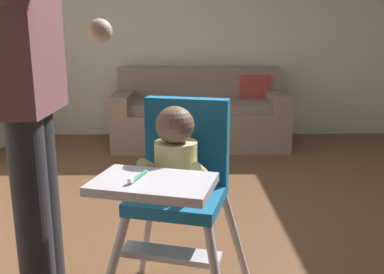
% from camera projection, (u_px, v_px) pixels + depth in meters
% --- Properties ---
extents(ground, '(6.18, 7.15, 0.10)m').
position_uv_depth(ground, '(228.00, 244.00, 2.55)').
color(ground, brown).
extents(wall_far, '(5.38, 0.06, 2.60)m').
position_uv_depth(wall_far, '(207.00, 28.00, 4.97)').
color(wall_far, silver).
rests_on(wall_far, ground).
extents(couch, '(1.90, 0.86, 0.86)m').
position_uv_depth(couch, '(200.00, 115.00, 4.69)').
color(couch, gray).
rests_on(couch, ground).
extents(high_chair, '(0.73, 0.83, 0.95)m').
position_uv_depth(high_chair, '(178.00, 174.00, 1.68)').
color(high_chair, silver).
rests_on(high_chair, ground).
extents(adult_standing, '(0.51, 0.49, 1.70)m').
position_uv_depth(adult_standing, '(29.00, 98.00, 1.59)').
color(adult_standing, '#2B292F').
rests_on(adult_standing, ground).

